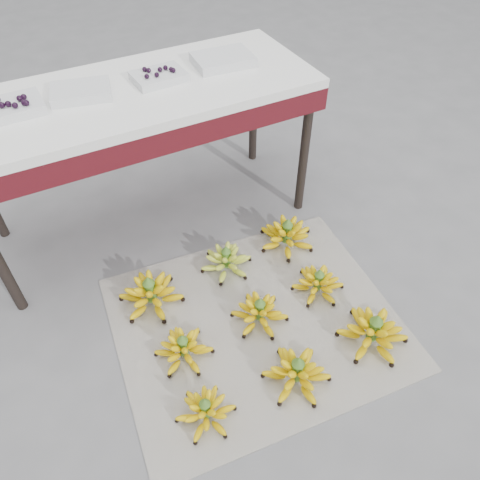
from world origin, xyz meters
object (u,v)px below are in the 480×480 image
bunch_back_left (151,294)px  tray_right (159,76)px  bunch_mid_center (260,312)px  vendor_table (137,107)px  bunch_front_left (206,411)px  bunch_front_center (297,373)px  tray_far_left (10,108)px  bunch_front_right (373,332)px  bunch_back_center (226,261)px  tray_far_right (223,60)px  tray_left (81,92)px  bunch_mid_left (184,349)px  bunch_back_right (287,235)px  newspaper_mat (257,323)px  bunch_mid_right (318,283)px

bunch_back_left → tray_right: 1.00m
bunch_mid_center → vendor_table: 1.10m
bunch_front_left → bunch_front_center: size_ratio=0.90×
tray_far_left → bunch_front_right: bearing=-48.8°
bunch_back_center → bunch_front_center: bearing=-116.4°
bunch_mid_center → tray_far_left: 1.36m
vendor_table → tray_right: tray_right is taller
bunch_back_center → tray_far_right: bearing=39.1°
bunch_back_left → tray_far_left: 0.99m
bunch_back_left → tray_left: tray_left is taller
bunch_mid_left → vendor_table: bearing=62.4°
bunch_mid_center → tray_far_right: bearing=58.8°
bunch_mid_left → bunch_back_right: bearing=11.7°
bunch_mid_left → tray_right: size_ratio=1.26×
bunch_front_center → bunch_back_left: bearing=108.1°
bunch_front_right → bunch_back_right: size_ratio=1.31×
vendor_table → tray_left: tray_left is taller
bunch_front_center → tray_far_left: tray_far_left is taller
bunch_front_right → newspaper_mat: bearing=118.2°
newspaper_mat → bunch_mid_center: bearing=22.5°
bunch_front_right → vendor_table: bearing=91.9°
bunch_mid_left → bunch_back_center: bunch_back_center is taller
bunch_mid_right → tray_right: size_ratio=1.21×
bunch_front_right → bunch_back_left: bearing=116.9°
bunch_mid_left → bunch_back_center: (0.39, 0.37, 0.00)m
bunch_front_right → bunch_back_left: bunch_front_right is taller
bunch_mid_left → bunch_front_left: bearing=-111.3°
bunch_back_right → vendor_table: vendor_table is taller
bunch_front_center → tray_right: (-0.04, 1.22, 0.75)m
bunch_mid_left → tray_left: bearing=76.4°
bunch_back_center → vendor_table: vendor_table is taller
bunch_mid_right → tray_far_right: 1.16m
bunch_front_right → bunch_mid_left: bearing=134.2°
bunch_mid_left → tray_left: size_ratio=1.06×
bunch_mid_left → tray_far_left: (-0.31, 0.91, 0.76)m
bunch_mid_center → vendor_table: size_ratio=0.19×
bunch_mid_center → vendor_table: (-0.18, 0.87, 0.64)m
bunch_mid_right → bunch_back_left: size_ratio=0.90×
bunch_back_center → tray_left: (-0.41, 0.55, 0.76)m
tray_right → tray_far_right: bearing=2.9°
bunch_front_center → bunch_back_left: size_ratio=1.01×
bunch_back_right → bunch_front_center: bearing=-121.0°
bunch_front_center → tray_far_right: (0.30, 1.23, 0.75)m
vendor_table → bunch_front_right: bearing=-64.8°
bunch_front_left → bunch_back_right: (0.78, 0.67, 0.01)m
bunch_mid_center → tray_right: (-0.05, 0.88, 0.76)m
bunch_back_left → bunch_front_center: bearing=-65.2°
tray_right → bunch_mid_center: bearing=-86.7°
tray_far_left → bunch_back_left: bearing=-63.2°
bunch_front_left → tray_far_right: 1.58m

